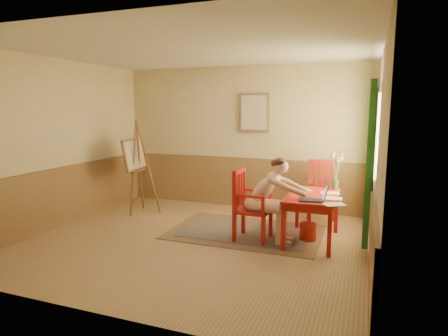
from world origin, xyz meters
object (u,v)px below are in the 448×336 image
at_px(chair_back, 322,193).
at_px(chair_left, 250,205).
at_px(figure, 269,196).
at_px(laptop, 316,198).
at_px(easel, 136,158).
at_px(table, 312,201).

bearing_deg(chair_back, chair_left, -127.04).
height_order(chair_left, figure, figure).
bearing_deg(laptop, easel, 165.98).
bearing_deg(laptop, table, 104.62).
bearing_deg(table, figure, -156.76).
xyz_separation_m(table, chair_left, (-0.90, -0.25, -0.09)).
bearing_deg(figure, chair_back, 63.00).
bearing_deg(table, easel, 171.62).
relative_size(figure, laptop, 3.15).
bearing_deg(table, chair_left, -164.37).
xyz_separation_m(chair_left, laptop, (0.99, -0.12, 0.22)).
relative_size(chair_back, laptop, 2.68).
height_order(table, chair_left, chair_left).
distance_m(chair_back, laptop, 1.37).
bearing_deg(chair_left, chair_back, 52.96).
relative_size(laptop, easel, 0.23).
xyz_separation_m(table, figure, (-0.60, -0.26, 0.08)).
distance_m(table, chair_left, 0.94).
bearing_deg(table, laptop, -75.38).
distance_m(table, chair_back, 0.99).
relative_size(figure, easel, 0.72).
distance_m(chair_left, chair_back, 1.55).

